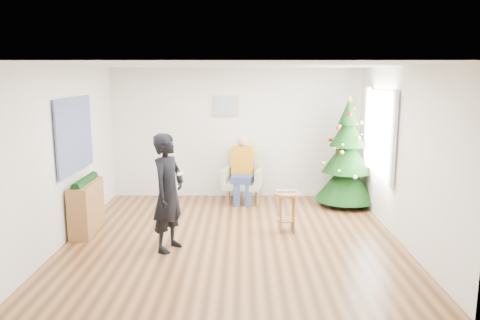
{
  "coord_description": "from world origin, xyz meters",
  "views": [
    {
      "loc": [
        0.15,
        -6.87,
        2.48
      ],
      "look_at": [
        0.1,
        0.6,
        1.1
      ],
      "focal_mm": 35.0,
      "sensor_mm": 36.0,
      "label": 1
    }
  ],
  "objects_px": {
    "christmas_tree": "(347,156)",
    "stool": "(287,211)",
    "console": "(87,207)",
    "armchair": "(243,183)",
    "standing_man": "(168,193)"
  },
  "relations": [
    {
      "from": "christmas_tree",
      "to": "armchair",
      "type": "xyz_separation_m",
      "value": [
        -1.96,
        0.25,
        -0.58
      ]
    },
    {
      "from": "armchair",
      "to": "standing_man",
      "type": "xyz_separation_m",
      "value": [
        -1.06,
        -2.57,
        0.47
      ]
    },
    {
      "from": "stool",
      "to": "standing_man",
      "type": "relative_size",
      "value": 0.38
    },
    {
      "from": "christmas_tree",
      "to": "console",
      "type": "relative_size",
      "value": 2.11
    },
    {
      "from": "stool",
      "to": "console",
      "type": "height_order",
      "value": "console"
    },
    {
      "from": "standing_man",
      "to": "console",
      "type": "bearing_deg",
      "value": 84.19
    },
    {
      "from": "christmas_tree",
      "to": "stool",
      "type": "distance_m",
      "value": 2.08
    },
    {
      "from": "christmas_tree",
      "to": "stool",
      "type": "height_order",
      "value": "christmas_tree"
    },
    {
      "from": "armchair",
      "to": "christmas_tree",
      "type": "bearing_deg",
      "value": 3.99
    },
    {
      "from": "standing_man",
      "to": "console",
      "type": "height_order",
      "value": "standing_man"
    },
    {
      "from": "christmas_tree",
      "to": "armchair",
      "type": "relative_size",
      "value": 2.12
    },
    {
      "from": "armchair",
      "to": "console",
      "type": "relative_size",
      "value": 1.0
    },
    {
      "from": "standing_man",
      "to": "christmas_tree",
      "type": "bearing_deg",
      "value": -30.21
    },
    {
      "from": "standing_man",
      "to": "stool",
      "type": "bearing_deg",
      "value": -43.31
    },
    {
      "from": "christmas_tree",
      "to": "standing_man",
      "type": "relative_size",
      "value": 1.26
    }
  ]
}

